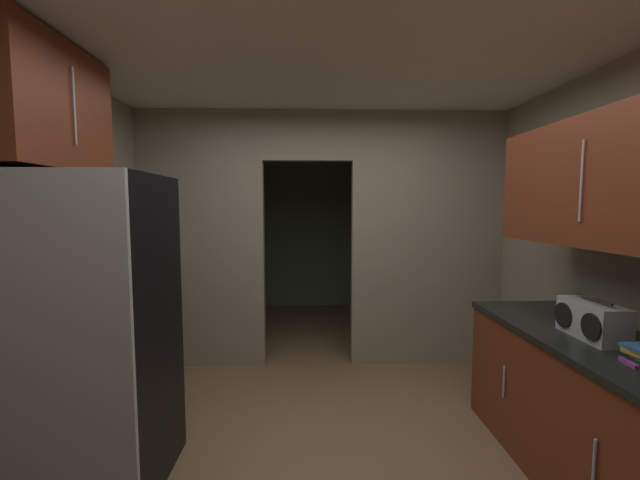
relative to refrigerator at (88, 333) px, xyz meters
name	(u,v)px	position (x,y,z in m)	size (l,w,h in m)	color
ground	(334,478)	(1.42, -0.01, -0.91)	(20.00, 20.00, 0.00)	brown
kitchen_overhead_slab	(330,62)	(1.42, 0.53, 1.71)	(4.10, 7.55, 0.06)	silver
kitchen_partition	(327,234)	(1.46, 1.77, 0.45)	(3.70, 0.12, 2.59)	gray
adjoining_room_shell	(318,230)	(1.42, 3.51, 0.39)	(3.70, 2.48, 2.59)	slate
refrigerator	(88,333)	(0.00, 0.00, 0.00)	(0.84, 0.78, 1.81)	black
lower_cabinet_run	(599,417)	(2.92, -0.16, -0.47)	(0.70, 1.89, 0.88)	maroon
upper_cabinet_counterside	(614,181)	(2.92, -0.16, 0.86)	(0.36, 1.71, 0.73)	maroon
upper_cabinet_fridgeside	(42,106)	(-0.25, 0.10, 1.30)	(0.36, 0.92, 0.72)	maroon
boombox	(592,320)	(2.89, -0.10, 0.08)	(0.19, 0.39, 0.24)	#B2B2B7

